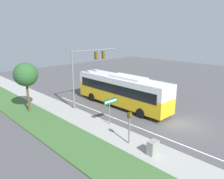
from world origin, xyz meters
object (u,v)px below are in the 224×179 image
Objects in this scene: pedestrian_signal at (129,123)px; street_sign at (110,105)px; bus at (121,89)px; utility_cabinet at (153,148)px; signal_gantry at (86,66)px.

pedestrian_signal is 1.00× the size of street_sign.
bus is 5.43m from street_sign.
street_sign reaches higher than utility_cabinet.
pedestrian_signal is at bearing -109.50° from signal_gantry.
pedestrian_signal is (-3.35, -9.45, -2.89)m from signal_gantry.
signal_gantry is 2.50× the size of pedestrian_signal.
signal_gantry is 6.68m from street_sign.
bus is 4.70× the size of pedestrian_signal.
street_sign is (1.51, 3.65, 0.12)m from pedestrian_signal.
pedestrian_signal is 3.96m from street_sign.
pedestrian_signal is at bearing 91.16° from utility_cabinet.
street_sign is at bearing -147.23° from bus.
signal_gantry is 2.51× the size of street_sign.
signal_gantry is at bearing 133.63° from bus.
utility_cabinet is (0.04, -2.18, -1.20)m from pedestrian_signal.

